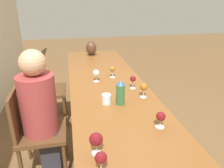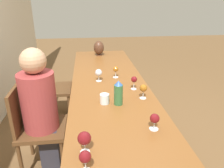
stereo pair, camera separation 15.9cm
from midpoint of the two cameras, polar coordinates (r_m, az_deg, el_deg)
ground_plane at (r=2.64m, az=-2.39°, el=-16.41°), size 14.00×14.00×0.00m
dining_table at (r=2.27m, az=-2.66°, el=-2.67°), size 3.18×0.80×0.76m
water_bottle at (r=1.88m, az=-0.19°, el=-2.33°), size 0.08×0.08×0.22m
water_tumbler at (r=1.92m, az=-3.83°, el=-3.99°), size 0.08×0.08×0.09m
vase at (r=3.45m, az=-6.79°, el=9.25°), size 0.16×0.16×0.23m
wine_glass_0 at (r=2.50m, az=-1.70°, el=3.77°), size 0.06×0.06×0.13m
wine_glass_1 at (r=2.20m, az=3.45°, el=1.22°), size 0.06×0.06×0.14m
wine_glass_2 at (r=2.39m, az=-6.08°, el=2.78°), size 0.08×0.08×0.14m
wine_glass_4 at (r=1.21m, az=-6.88°, el=-18.89°), size 0.07×0.07×0.14m
wine_glass_5 at (r=1.59m, az=9.84°, el=-8.53°), size 0.07×0.07×0.12m
wine_glass_6 at (r=2.02m, az=6.11°, el=-0.91°), size 0.07×0.07×0.14m
wine_glass_7 at (r=1.34m, az=-7.68°, el=-14.32°), size 0.08×0.08×0.14m
chair_near at (r=2.22m, az=-21.58°, el=-10.95°), size 0.44×0.44×0.88m
chair_far at (r=3.06m, az=-18.90°, el=-1.19°), size 0.44×0.44×0.88m
person_near at (r=2.11m, az=-20.17°, el=-6.59°), size 0.32×0.32×1.24m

